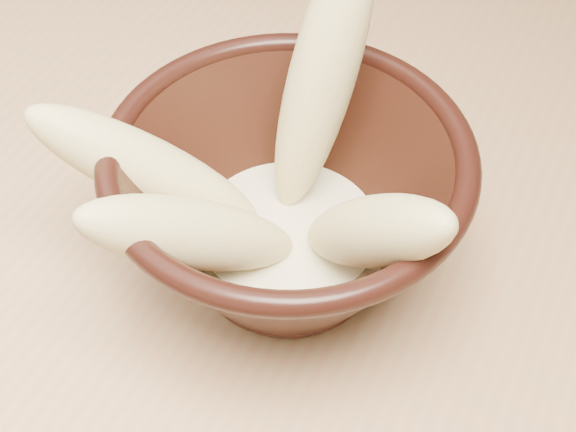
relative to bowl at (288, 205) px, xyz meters
name	(u,v)px	position (x,y,z in m)	size (l,w,h in m)	color
bowl	(288,205)	(0.00, 0.00, 0.00)	(0.22, 0.22, 0.12)	black
milk_puddle	(288,235)	(0.00, 0.00, -0.03)	(0.12, 0.12, 0.02)	beige
banana_upright	(322,76)	(0.00, 0.05, 0.06)	(0.04, 0.04, 0.18)	#C9BC77
banana_left	(149,171)	(-0.08, -0.03, 0.02)	(0.04, 0.04, 0.15)	#C9BC77
banana_right	(374,232)	(0.06, -0.02, 0.03)	(0.04, 0.04, 0.14)	#C9BC77
banana_front	(194,234)	(-0.03, -0.06, 0.02)	(0.04, 0.04, 0.15)	#C9BC77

